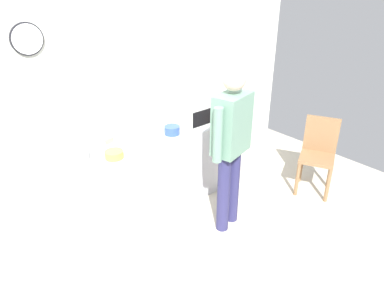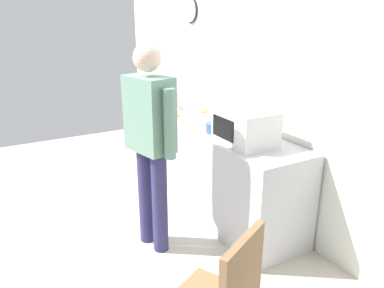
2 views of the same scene
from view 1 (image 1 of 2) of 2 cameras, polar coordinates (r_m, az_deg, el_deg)
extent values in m
plane|color=beige|center=(3.59, 3.67, -18.82)|extent=(6.00, 6.00, 0.00)
cube|color=silver|center=(4.04, -11.81, 7.71)|extent=(5.40, 0.10, 2.60)
cylinder|color=white|center=(3.51, -24.88, 14.98)|extent=(0.26, 0.03, 0.26)
cylinder|color=black|center=(3.51, -24.90, 14.98)|extent=(0.28, 0.02, 0.28)
cube|color=#B7B7BC|center=(4.19, -5.63, -4.01)|extent=(2.21, 0.62, 0.89)
cube|color=silver|center=(4.20, 0.61, 5.16)|extent=(0.50, 0.38, 0.30)
cube|color=black|center=(4.03, 1.77, 4.22)|extent=(0.30, 0.01, 0.18)
cylinder|color=white|center=(3.86, -13.49, 0.18)|extent=(0.26, 0.26, 0.01)
cube|color=tan|center=(3.85, -13.54, 0.61)|extent=(0.14, 0.14, 0.05)
cylinder|color=#33519E|center=(3.97, -3.21, 2.23)|extent=(0.17, 0.17, 0.09)
cylinder|color=gold|center=(3.54, -12.33, -1.65)|extent=(0.18, 0.18, 0.07)
cylinder|color=white|center=(3.81, -7.17, 0.91)|extent=(0.19, 0.19, 0.09)
cube|color=silver|center=(3.55, -18.52, -1.19)|extent=(0.22, 0.18, 0.20)
cube|color=silver|center=(4.49, 5.04, 4.47)|extent=(0.15, 0.11, 0.01)
cube|color=silver|center=(4.07, -9.53, 1.86)|extent=(0.04, 0.17, 0.01)
cylinder|color=navy|center=(3.89, 6.61, -6.55)|extent=(0.13, 0.13, 0.90)
cylinder|color=navy|center=(3.75, 5.04, -7.89)|extent=(0.13, 0.13, 0.90)
cube|color=gray|center=(3.47, 6.39, 3.22)|extent=(0.44, 0.33, 0.60)
cylinder|color=gray|center=(3.68, 8.35, 3.98)|extent=(0.09, 0.09, 0.54)
cylinder|color=gray|center=(3.28, 4.15, 1.39)|extent=(0.09, 0.09, 0.54)
sphere|color=beige|center=(3.32, 6.77, 10.24)|extent=(0.22, 0.22, 0.22)
cylinder|color=olive|center=(4.58, 16.48, -5.42)|extent=(0.04, 0.04, 0.45)
cylinder|color=olive|center=(4.58, 20.89, -6.19)|extent=(0.04, 0.04, 0.45)
cylinder|color=olive|center=(4.89, 17.06, -3.39)|extent=(0.04, 0.04, 0.45)
cylinder|color=olive|center=(4.89, 21.18, -4.11)|extent=(0.04, 0.04, 0.45)
cube|color=olive|center=(4.62, 19.34, -2.12)|extent=(0.54, 0.54, 0.04)
cube|color=olive|center=(4.68, 19.98, 1.49)|extent=(0.21, 0.38, 0.45)
camera|label=2|loc=(5.15, 38.67, 13.88)|focal=34.69mm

